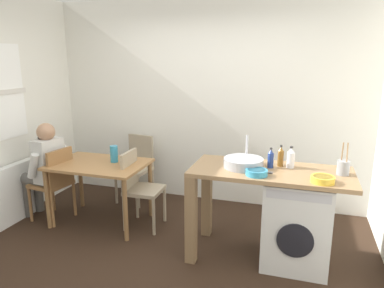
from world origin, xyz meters
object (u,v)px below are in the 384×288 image
dining_table (99,171)px  colander (323,179)px  bottle_squat_brown (281,157)px  vase (114,154)px  bottle_tall_green (271,159)px  mixing_bowl (257,172)px  chair_person_seat (55,180)px  chair_spare_by_wall (137,164)px  seated_person (44,166)px  bottle_clear_small (291,158)px  chair_opposite (138,185)px  washing_machine (296,221)px  utensil_crock (343,167)px

dining_table → colander: colander is taller
bottle_squat_brown → vase: (-1.92, 0.17, -0.18)m
bottle_tall_green → mixing_bowl: 0.29m
chair_person_seat → bottle_tall_green: bottle_tall_green is taller
chair_person_seat → chair_spare_by_wall: size_ratio=1.00×
seated_person → vase: 0.89m
bottle_clear_small → mixing_bowl: size_ratio=1.07×
chair_opposite → bottle_clear_small: size_ratio=4.26×
dining_table → chair_spare_by_wall: bearing=81.8°
chair_spare_by_wall → seated_person: (-0.82, -0.86, 0.16)m
bottle_tall_green → bottle_clear_small: (0.18, 0.06, 0.01)m
chair_opposite → mixing_bowl: bearing=69.6°
chair_spare_by_wall → washing_machine: 2.37m
chair_opposite → bottle_squat_brown: bearing=83.7°
dining_table → bottle_clear_small: size_ratio=5.21×
colander → vase: colander is taller
washing_machine → bottle_squat_brown: 0.63m
bottle_squat_brown → bottle_clear_small: same height
bottle_clear_small → mixing_bowl: bearing=-130.6°
seated_person → bottle_tall_green: seated_person is taller
seated_person → vase: seated_person is taller
chair_opposite → utensil_crock: size_ratio=3.00×
bottle_clear_small → bottle_squat_brown: bearing=167.1°
chair_person_seat → bottle_squat_brown: bearing=-81.3°
chair_spare_by_wall → vase: bearing=102.0°
chair_person_seat → washing_machine: size_ratio=1.05×
dining_table → chair_opposite: size_ratio=1.22×
chair_opposite → mixing_bowl: mixing_bowl is taller
bottle_clear_small → seated_person: bearing=179.8°
bottle_squat_brown → colander: bottle_squat_brown is taller
bottle_squat_brown → chair_spare_by_wall: bearing=156.6°
bottle_squat_brown → colander: (0.38, -0.37, -0.06)m
utensil_crock → vase: 2.49m
utensil_crock → mixing_bowl: bearing=-161.3°
dining_table → seated_person: (-0.71, -0.09, 0.03)m
washing_machine → colander: colander is taller
bottle_squat_brown → dining_table: bearing=177.9°
bottle_squat_brown → bottle_tall_green: bearing=-137.5°
chair_person_seat → colander: colander is taller
seated_person → bottle_squat_brown: (2.77, 0.01, 0.34)m
mixing_bowl → vase: mixing_bowl is taller
mixing_bowl → washing_machine: bearing=27.9°
washing_machine → bottle_tall_green: (-0.28, 0.07, 0.58)m
chair_spare_by_wall → bottle_clear_small: size_ratio=4.26×
mixing_bowl → seated_person: bearing=172.7°
chair_spare_by_wall → bottle_squat_brown: (1.96, -0.85, 0.51)m
chair_opposite → chair_spare_by_wall: 0.81m
bottle_tall_green → vase: bottle_tall_green is taller
seated_person → colander: 3.18m
chair_person_seat → chair_spare_by_wall: bearing=-28.7°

